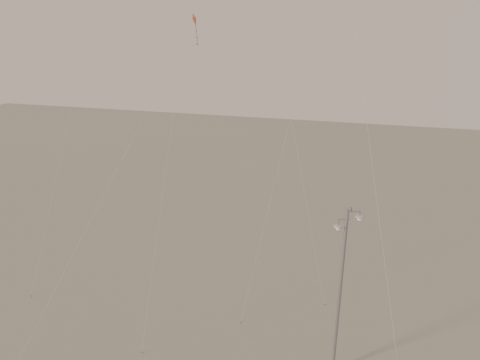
% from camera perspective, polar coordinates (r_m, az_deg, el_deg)
% --- Properties ---
extents(street_lamp, '(1.57, 0.85, 10.13)m').
position_cam_1_polar(street_lamp, '(30.49, 10.74, -11.21)').
color(street_lamp, gray).
rests_on(street_lamp, ground).
extents(kite_3, '(8.36, 9.38, 19.85)m').
position_cam_1_polar(kite_3, '(31.39, -10.03, 6.82)').
color(kite_3, maroon).
rests_on(kite_3, ground).
extents(kite_4, '(6.30, 10.95, 25.72)m').
position_cam_1_polar(kite_4, '(31.40, 12.01, 16.23)').
color(kite_4, '#2D2625').
rests_on(kite_4, ground).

